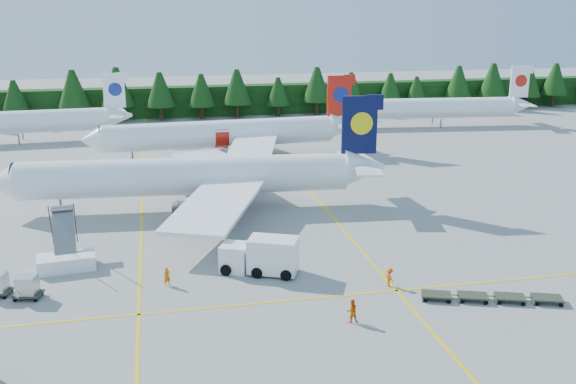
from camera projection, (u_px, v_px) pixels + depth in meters
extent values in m
plane|color=#989893|center=(306.00, 268.00, 55.36)|extent=(320.00, 320.00, 0.00)
cube|color=yellow|center=(142.00, 209.00, 71.40)|extent=(0.25, 120.00, 0.01)
cube|color=yellow|center=(316.00, 198.00, 75.33)|extent=(0.25, 120.00, 0.01)
cube|color=yellow|center=(323.00, 297.00, 49.72)|extent=(80.00, 0.25, 0.01)
cube|color=black|center=(214.00, 101.00, 131.57)|extent=(220.00, 4.00, 6.00)
cylinder|color=white|center=(186.00, 176.00, 70.34)|extent=(35.80, 7.06, 4.19)
cone|color=white|center=(2.00, 182.00, 68.04)|extent=(3.26, 4.41, 4.19)
cube|color=#070D37|center=(359.00, 125.00, 71.20)|extent=(3.99, 0.69, 6.49)
cube|color=white|center=(213.00, 162.00, 79.37)|extent=(9.73, 16.72, 1.19)
cylinder|color=slate|center=(197.00, 180.00, 76.83)|extent=(3.72, 2.48, 2.20)
cube|color=white|center=(216.00, 204.00, 62.42)|extent=(11.84, 16.90, 1.19)
cylinder|color=slate|center=(195.00, 211.00, 65.27)|extent=(3.72, 2.48, 2.20)
cylinder|color=slate|center=(61.00, 206.00, 69.53)|extent=(0.25, 0.25, 1.78)
cylinder|color=white|center=(220.00, 134.00, 94.53)|extent=(33.93, 5.61, 3.97)
cone|color=white|center=(91.00, 140.00, 90.10)|extent=(2.97, 4.10, 3.97)
cube|color=red|center=(339.00, 96.00, 97.59)|extent=(3.79, 0.53, 6.16)
cube|color=white|center=(231.00, 127.00, 103.26)|extent=(10.86, 16.04, 1.13)
cylinder|color=slate|center=(221.00, 139.00, 100.68)|extent=(3.47, 2.25, 2.09)
cube|color=white|center=(252.00, 148.00, 87.57)|extent=(9.66, 15.94, 1.13)
cylinder|color=slate|center=(234.00, 155.00, 89.97)|extent=(3.47, 2.25, 2.09)
cylinder|color=slate|center=(132.00, 157.00, 92.18)|extent=(0.24, 0.24, 1.69)
cylinder|color=white|center=(7.00, 123.00, 104.67)|extent=(31.96, 5.58, 3.74)
cube|color=white|center=(114.00, 90.00, 107.71)|extent=(3.57, 0.53, 5.80)
cylinder|color=white|center=(428.00, 108.00, 119.23)|extent=(32.18, 7.12, 3.76)
cone|color=white|center=(336.00, 110.00, 117.56)|extent=(3.01, 4.02, 3.76)
cube|color=white|center=(520.00, 82.00, 119.59)|extent=(3.59, 0.70, 5.83)
cylinder|color=slate|center=(363.00, 123.00, 118.80)|extent=(0.23, 0.23, 1.50)
cube|color=white|center=(66.00, 262.00, 54.91)|extent=(5.03, 3.05, 1.25)
cube|color=slate|center=(64.00, 232.00, 56.42)|extent=(2.35, 4.71, 3.37)
cube|color=slate|center=(62.00, 208.00, 58.05)|extent=(2.19, 1.60, 0.14)
cube|color=silver|center=(235.00, 257.00, 54.49)|extent=(2.94, 2.94, 2.35)
cube|color=black|center=(235.00, 251.00, 54.34)|extent=(2.59, 2.71, 1.01)
cube|color=silver|center=(273.00, 255.00, 53.71)|extent=(4.68, 3.86, 2.91)
cube|color=#2D3325|center=(437.00, 294.00, 49.29)|extent=(2.55, 2.05, 0.13)
cube|color=#2D3325|center=(473.00, 296.00, 49.10)|extent=(2.55, 2.05, 0.13)
cube|color=#2D3325|center=(510.00, 297.00, 48.91)|extent=(2.55, 2.05, 0.13)
cube|color=#2D3325|center=(547.00, 298.00, 48.72)|extent=(2.55, 2.05, 0.13)
cube|color=#2D3325|center=(28.00, 294.00, 49.48)|extent=(2.32, 1.97, 0.13)
cube|color=#B9BCBE|center=(27.00, 285.00, 49.26)|extent=(1.70, 1.66, 1.43)
imported|color=#E56604|center=(167.00, 277.00, 51.64)|extent=(0.65, 0.53, 1.55)
imported|color=#DC5204|center=(352.00, 311.00, 45.66)|extent=(0.87, 0.69, 1.74)
imported|color=#F35105|center=(390.00, 277.00, 51.53)|extent=(0.55, 0.71, 1.55)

